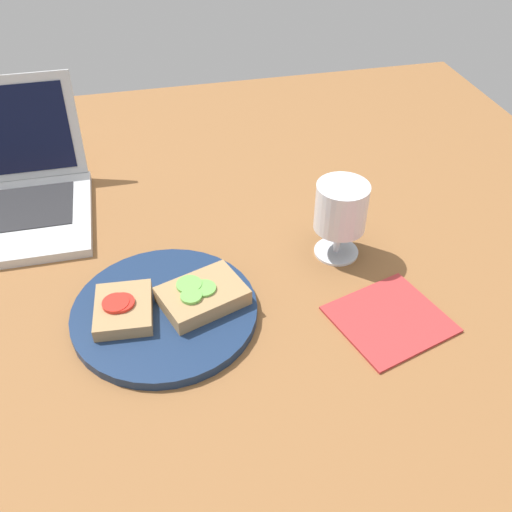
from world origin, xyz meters
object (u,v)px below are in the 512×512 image
plate (165,312)px  sandwich_with_tomato (123,309)px  wine_glass (341,211)px  napkin (390,319)px  sandwich_with_cucumber (202,295)px

plate → sandwich_with_tomato: (-5.41, 0.02, 1.79)cm
wine_glass → napkin: 17.53cm
sandwich_with_tomato → napkin: size_ratio=0.68×
plate → wine_glass: bearing=15.6°
sandwich_with_tomato → wine_glass: bearing=13.1°
sandwich_with_cucumber → napkin: 25.96cm
sandwich_with_cucumber → wine_glass: 24.14cm
sandwich_with_tomato → wine_glass: size_ratio=0.78×
sandwich_with_tomato → sandwich_with_cucumber: size_ratio=0.74×
plate → wine_glass: size_ratio=2.06×
sandwich_with_tomato → plate: bearing=-0.2°
sandwich_with_tomato → sandwich_with_cucumber: sandwich_with_cucumber is taller
sandwich_with_tomato → napkin: bearing=-12.5°
plate → sandwich_with_tomato: sandwich_with_tomato is taller
sandwich_with_cucumber → plate: bearing=179.9°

